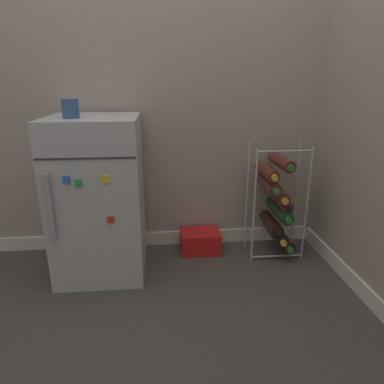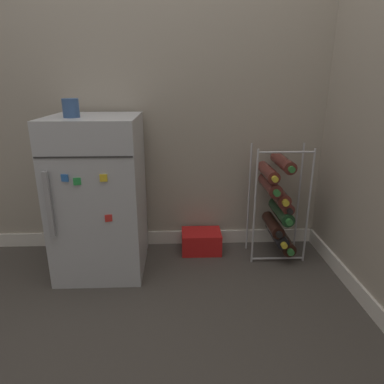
{
  "view_description": "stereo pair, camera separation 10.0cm",
  "coord_description": "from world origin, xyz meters",
  "px_view_note": "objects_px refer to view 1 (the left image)",
  "views": [
    {
      "loc": [
        -0.04,
        -1.57,
        1.07
      ],
      "look_at": [
        0.14,
        0.32,
        0.44
      ],
      "focal_mm": 32.0,
      "sensor_mm": 36.0,
      "label": 1
    },
    {
      "loc": [
        0.06,
        -1.57,
        1.07
      ],
      "look_at": [
        0.14,
        0.32,
        0.44
      ],
      "focal_mm": 32.0,
      "sensor_mm": 36.0,
      "label": 2
    }
  ],
  "objects_px": {
    "mini_fridge": "(99,197)",
    "fridge_top_cup": "(70,109)",
    "wine_rack": "(276,203)",
    "soda_box": "(200,241)"
  },
  "relations": [
    {
      "from": "mini_fridge",
      "to": "fridge_top_cup",
      "type": "xyz_separation_m",
      "value": [
        -0.09,
        -0.08,
        0.49
      ]
    },
    {
      "from": "wine_rack",
      "to": "fridge_top_cup",
      "type": "height_order",
      "value": "fridge_top_cup"
    },
    {
      "from": "mini_fridge",
      "to": "fridge_top_cup",
      "type": "relative_size",
      "value": 9.57
    },
    {
      "from": "wine_rack",
      "to": "fridge_top_cup",
      "type": "xyz_separation_m",
      "value": [
        -1.14,
        -0.16,
        0.59
      ]
    },
    {
      "from": "soda_box",
      "to": "fridge_top_cup",
      "type": "height_order",
      "value": "fridge_top_cup"
    },
    {
      "from": "wine_rack",
      "to": "soda_box",
      "type": "relative_size",
      "value": 2.8
    },
    {
      "from": "mini_fridge",
      "to": "wine_rack",
      "type": "bearing_deg",
      "value": 4.64
    },
    {
      "from": "mini_fridge",
      "to": "soda_box",
      "type": "distance_m",
      "value": 0.72
    },
    {
      "from": "mini_fridge",
      "to": "wine_rack",
      "type": "xyz_separation_m",
      "value": [
        1.05,
        0.09,
        -0.1
      ]
    },
    {
      "from": "wine_rack",
      "to": "soda_box",
      "type": "bearing_deg",
      "value": 171.5
    }
  ]
}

